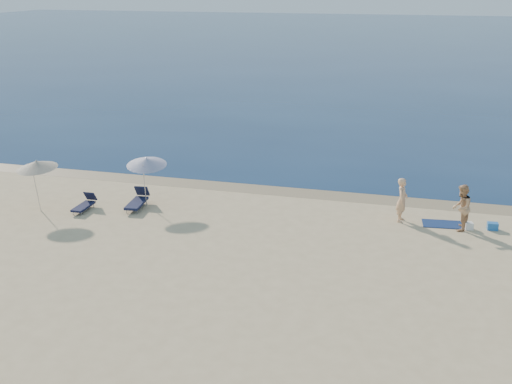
{
  "coord_description": "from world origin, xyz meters",
  "views": [
    {
      "loc": [
        4.18,
        -9.59,
        9.89
      ],
      "look_at": [
        -2.76,
        16.0,
        1.0
      ],
      "focal_mm": 45.0,
      "sensor_mm": 36.0,
      "label": 1
    }
  ],
  "objects_px": {
    "person_left": "(402,200)",
    "person_right": "(461,208)",
    "umbrella_near": "(146,162)",
    "blue_cooler": "(493,226)"
  },
  "relations": [
    {
      "from": "blue_cooler",
      "to": "person_left",
      "type": "bearing_deg",
      "value": 175.95
    },
    {
      "from": "blue_cooler",
      "to": "umbrella_near",
      "type": "bearing_deg",
      "value": 179.79
    },
    {
      "from": "umbrella_near",
      "to": "person_left",
      "type": "bearing_deg",
      "value": -11.67
    },
    {
      "from": "person_left",
      "to": "person_right",
      "type": "relative_size",
      "value": 0.98
    },
    {
      "from": "person_right",
      "to": "umbrella_near",
      "type": "relative_size",
      "value": 0.81
    },
    {
      "from": "person_right",
      "to": "blue_cooler",
      "type": "distance_m",
      "value": 1.6
    },
    {
      "from": "person_left",
      "to": "person_right",
      "type": "xyz_separation_m",
      "value": [
        2.39,
        -0.41,
        0.02
      ]
    },
    {
      "from": "person_left",
      "to": "person_right",
      "type": "bearing_deg",
      "value": -93.9
    },
    {
      "from": "person_right",
      "to": "umbrella_near",
      "type": "height_order",
      "value": "umbrella_near"
    },
    {
      "from": "person_left",
      "to": "person_right",
      "type": "height_order",
      "value": "person_right"
    }
  ]
}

